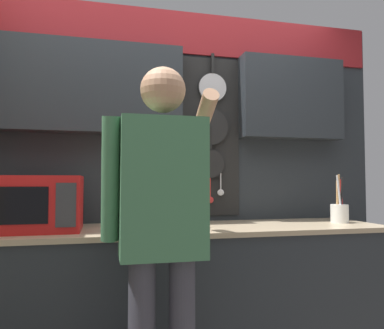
# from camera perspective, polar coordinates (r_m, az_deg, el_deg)

# --- Properties ---
(base_cabinet_counter) EXTENTS (2.51, 0.67, 0.89)m
(base_cabinet_counter) POSITION_cam_1_polar(r_m,az_deg,el_deg) (2.48, -0.28, -19.75)
(base_cabinet_counter) COLOR #23282D
(base_cabinet_counter) RESTS_ON ground_plane
(back_wall_unit) EXTENTS (3.08, 0.20, 2.42)m
(back_wall_unit) POSITION_cam_1_polar(r_m,az_deg,el_deg) (2.68, -2.03, 3.84)
(back_wall_unit) COLOR #23282D
(back_wall_unit) RESTS_ON ground_plane
(microwave) EXTENTS (0.48, 0.37, 0.32)m
(microwave) POSITION_cam_1_polar(r_m,az_deg,el_deg) (2.33, -22.36, -5.51)
(microwave) COLOR red
(microwave) RESTS_ON base_cabinet_counter
(knife_block) EXTENTS (0.13, 0.16, 0.29)m
(knife_block) POSITION_cam_1_polar(r_m,az_deg,el_deg) (2.36, -1.12, -7.00)
(knife_block) COLOR brown
(knife_block) RESTS_ON base_cabinet_counter
(utensil_crock) EXTENTS (0.12, 0.12, 0.33)m
(utensil_crock) POSITION_cam_1_polar(r_m,az_deg,el_deg) (2.80, 21.56, -6.66)
(utensil_crock) COLOR white
(utensil_crock) RESTS_ON base_cabinet_counter
(person) EXTENTS (0.54, 0.60, 1.69)m
(person) POSITION_cam_1_polar(r_m,az_deg,el_deg) (1.71, -4.57, -8.01)
(person) COLOR #383842
(person) RESTS_ON ground_plane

